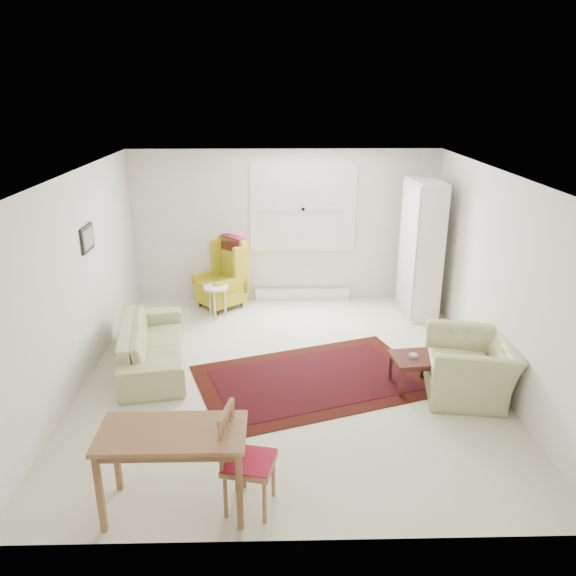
{
  "coord_description": "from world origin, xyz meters",
  "views": [
    {
      "loc": [
        -0.15,
        -6.28,
        3.41
      ],
      "look_at": [
        0.0,
        0.3,
        1.05
      ],
      "focal_mm": 35.0,
      "sensor_mm": 36.0,
      "label": 1
    }
  ],
  "objects_px": {
    "cabinet": "(422,249)",
    "desk_chair": "(249,460)",
    "sofa": "(152,336)",
    "desk": "(175,470)",
    "coffee_table": "(412,372)",
    "stool": "(217,301)",
    "armchair": "(471,361)",
    "wingback_chair": "(220,274)"
  },
  "relations": [
    {
      "from": "cabinet",
      "to": "desk_chair",
      "type": "height_order",
      "value": "cabinet"
    },
    {
      "from": "sofa",
      "to": "desk_chair",
      "type": "xyz_separation_m",
      "value": [
        1.36,
        -2.67,
        0.07
      ]
    },
    {
      "from": "desk",
      "to": "desk_chair",
      "type": "height_order",
      "value": "desk_chair"
    },
    {
      "from": "sofa",
      "to": "coffee_table",
      "type": "height_order",
      "value": "sofa"
    },
    {
      "from": "stool",
      "to": "cabinet",
      "type": "relative_size",
      "value": 0.24
    },
    {
      "from": "coffee_table",
      "to": "desk_chair",
      "type": "bearing_deg",
      "value": -132.66
    },
    {
      "from": "armchair",
      "to": "sofa",
      "type": "bearing_deg",
      "value": -92.59
    },
    {
      "from": "coffee_table",
      "to": "sofa",
      "type": "bearing_deg",
      "value": 168.54
    },
    {
      "from": "stool",
      "to": "coffee_table",
      "type": "bearing_deg",
      "value": -41.42
    },
    {
      "from": "sofa",
      "to": "desk",
      "type": "xyz_separation_m",
      "value": [
        0.74,
        -2.67,
        -0.02
      ]
    },
    {
      "from": "armchair",
      "to": "desk",
      "type": "xyz_separation_m",
      "value": [
        -3.11,
        -1.84,
        -0.04
      ]
    },
    {
      "from": "desk",
      "to": "desk_chair",
      "type": "distance_m",
      "value": 0.63
    },
    {
      "from": "wingback_chair",
      "to": "desk_chair",
      "type": "bearing_deg",
      "value": -34.15
    },
    {
      "from": "wingback_chair",
      "to": "stool",
      "type": "distance_m",
      "value": 0.53
    },
    {
      "from": "cabinet",
      "to": "sofa",
      "type": "bearing_deg",
      "value": -160.89
    },
    {
      "from": "armchair",
      "to": "wingback_chair",
      "type": "xyz_separation_m",
      "value": [
        -3.16,
        2.86,
        0.15
      ]
    },
    {
      "from": "sofa",
      "to": "stool",
      "type": "relative_size",
      "value": 3.84
    },
    {
      "from": "coffee_table",
      "to": "armchair",
      "type": "bearing_deg",
      "value": -15.44
    },
    {
      "from": "sofa",
      "to": "desk",
      "type": "height_order",
      "value": "sofa"
    },
    {
      "from": "sofa",
      "to": "cabinet",
      "type": "relative_size",
      "value": 0.94
    },
    {
      "from": "sofa",
      "to": "desk",
      "type": "bearing_deg",
      "value": -174.68
    },
    {
      "from": "coffee_table",
      "to": "stool",
      "type": "xyz_separation_m",
      "value": [
        -2.55,
        2.25,
        0.06
      ]
    },
    {
      "from": "stool",
      "to": "desk_chair",
      "type": "bearing_deg",
      "value": -80.77
    },
    {
      "from": "stool",
      "to": "cabinet",
      "type": "height_order",
      "value": "cabinet"
    },
    {
      "from": "sofa",
      "to": "stool",
      "type": "bearing_deg",
      "value": -32.88
    },
    {
      "from": "desk",
      "to": "desk_chair",
      "type": "xyz_separation_m",
      "value": [
        0.63,
        0.0,
        0.09
      ]
    },
    {
      "from": "coffee_table",
      "to": "desk_chair",
      "type": "distance_m",
      "value": 2.76
    },
    {
      "from": "sofa",
      "to": "armchair",
      "type": "height_order",
      "value": "armchair"
    },
    {
      "from": "wingback_chair",
      "to": "desk",
      "type": "xyz_separation_m",
      "value": [
        0.05,
        -4.7,
        -0.19
      ]
    },
    {
      "from": "wingback_chair",
      "to": "coffee_table",
      "type": "relative_size",
      "value": 2.35
    },
    {
      "from": "sofa",
      "to": "armchair",
      "type": "bearing_deg",
      "value": -112.24
    },
    {
      "from": "wingback_chair",
      "to": "desk_chair",
      "type": "xyz_separation_m",
      "value": [
        0.67,
        -4.7,
        -0.1
      ]
    },
    {
      "from": "coffee_table",
      "to": "wingback_chair",
      "type": "bearing_deg",
      "value": 133.34
    },
    {
      "from": "wingback_chair",
      "to": "desk",
      "type": "distance_m",
      "value": 4.7
    },
    {
      "from": "sofa",
      "to": "coffee_table",
      "type": "xyz_separation_m",
      "value": [
        3.22,
        -0.65,
        -0.2
      ]
    },
    {
      "from": "coffee_table",
      "to": "desk",
      "type": "xyz_separation_m",
      "value": [
        -2.48,
        -2.02,
        0.18
      ]
    },
    {
      "from": "coffee_table",
      "to": "cabinet",
      "type": "distance_m",
      "value": 2.56
    },
    {
      "from": "desk",
      "to": "cabinet",
      "type": "bearing_deg",
      "value": 54.42
    },
    {
      "from": "armchair",
      "to": "wingback_chair",
      "type": "height_order",
      "value": "wingback_chair"
    },
    {
      "from": "stool",
      "to": "desk_chair",
      "type": "height_order",
      "value": "desk_chair"
    },
    {
      "from": "stool",
      "to": "cabinet",
      "type": "xyz_separation_m",
      "value": [
        3.18,
        0.08,
        0.8
      ]
    },
    {
      "from": "stool",
      "to": "desk_chair",
      "type": "distance_m",
      "value": 4.33
    }
  ]
}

